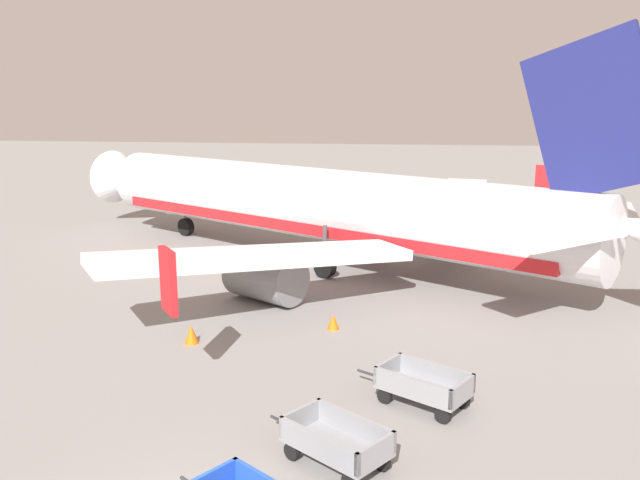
% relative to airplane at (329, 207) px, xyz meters
% --- Properties ---
extents(airplane, '(33.92, 28.32, 11.34)m').
position_rel_airplane_xyz_m(airplane, '(0.00, 0.00, 0.00)').
color(airplane, silver).
rests_on(airplane, ground).
extents(baggage_cart_third_in_row, '(3.31, 2.68, 1.07)m').
position_rel_airplane_xyz_m(baggage_cart_third_in_row, '(2.44, -18.98, -2.45)').
color(baggage_cart_third_in_row, gray).
rests_on(baggage_cart_third_in_row, ground).
extents(baggage_cart_fourth_in_row, '(3.42, 2.50, 1.07)m').
position_rel_airplane_xyz_m(baggage_cart_fourth_in_row, '(4.56, -15.60, -2.45)').
color(baggage_cart_fourth_in_row, gray).
rests_on(baggage_cart_fourth_in_row, ground).
extents(traffic_cone_near_plane, '(0.51, 0.51, 0.67)m').
position_rel_airplane_xyz_m(traffic_cone_near_plane, '(-3.53, -11.85, -2.72)').
color(traffic_cone_near_plane, orange).
rests_on(traffic_cone_near_plane, ground).
extents(traffic_cone_mid_apron, '(0.46, 0.46, 0.60)m').
position_rel_airplane_xyz_m(traffic_cone_mid_apron, '(1.33, -9.73, -2.75)').
color(traffic_cone_mid_apron, orange).
rests_on(traffic_cone_mid_apron, ground).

